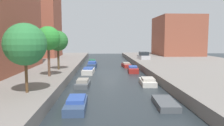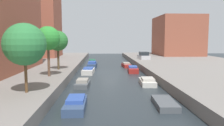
# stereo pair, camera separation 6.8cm
# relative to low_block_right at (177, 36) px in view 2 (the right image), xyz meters

# --- Properties ---
(ground_plane) EXTENTS (84.00, 84.00, 0.00)m
(ground_plane) POSITION_rel_low_block_right_xyz_m (-18.00, -21.92, -5.83)
(ground_plane) COLOR #232B30
(quay_left) EXTENTS (20.00, 64.00, 1.00)m
(quay_left) POSITION_rel_low_block_right_xyz_m (-33.00, -21.92, -5.33)
(quay_left) COLOR gray
(quay_left) RESTS_ON ground_plane
(quay_right) EXTENTS (20.00, 64.00, 1.00)m
(quay_right) POSITION_rel_low_block_right_xyz_m (-3.00, -21.92, -5.33)
(quay_right) COLOR gray
(quay_right) RESTS_ON ground_plane
(low_block_right) EXTENTS (10.00, 12.86, 9.67)m
(low_block_right) POSITION_rel_low_block_right_xyz_m (0.00, 0.00, 0.00)
(low_block_right) COLOR brown
(low_block_right) RESTS_ON quay_right
(street_tree_0) EXTENTS (3.18, 3.18, 5.24)m
(street_tree_0) POSITION_rel_low_block_right_xyz_m (-24.98, -38.95, -1.19)
(street_tree_0) COLOR brown
(street_tree_0) RESTS_ON quay_left
(street_tree_1) EXTENTS (2.59, 2.59, 5.42)m
(street_tree_1) POSITION_rel_low_block_right_xyz_m (-24.98, -31.56, -0.75)
(street_tree_1) COLOR brown
(street_tree_1) RESTS_ON quay_left
(street_tree_2) EXTENTS (2.66, 2.66, 5.13)m
(street_tree_2) POSITION_rel_low_block_right_xyz_m (-24.98, -26.14, -1.06)
(street_tree_2) COLOR #4F3E28
(street_tree_2) RESTS_ON quay_left
(parked_car) EXTENTS (1.99, 4.36, 1.48)m
(parked_car) POSITION_rel_low_block_right_xyz_m (-10.67, -11.29, -4.22)
(parked_car) COLOR #B7B7BC
(parked_car) RESTS_ON quay_right
(moored_boat_left_0) EXTENTS (1.46, 3.86, 0.82)m
(moored_boat_left_0) POSITION_rel_low_block_right_xyz_m (-21.16, -39.98, -5.48)
(moored_boat_left_0) COLOR #33476B
(moored_boat_left_0) RESTS_ON ground_plane
(moored_boat_left_1) EXTENTS (1.52, 3.19, 0.80)m
(moored_boat_left_1) POSITION_rel_low_block_right_xyz_m (-21.28, -32.44, -5.50)
(moored_boat_left_1) COLOR #4C5156
(moored_boat_left_1) RESTS_ON ground_plane
(moored_boat_left_2) EXTENTS (1.78, 3.77, 0.89)m
(moored_boat_left_2) POSITION_rel_low_block_right_xyz_m (-21.17, -23.64, -5.44)
(moored_boat_left_2) COLOR beige
(moored_boat_left_2) RESTS_ON ground_plane
(moored_boat_left_3) EXTENTS (1.77, 3.90, 1.07)m
(moored_boat_left_3) POSITION_rel_low_block_right_xyz_m (-20.90, -16.12, -5.38)
(moored_boat_left_3) COLOR #33476B
(moored_boat_left_3) RESTS_ON ground_plane
(moored_boat_left_4) EXTENTS (1.50, 3.53, 0.62)m
(moored_boat_left_4) POSITION_rel_low_block_right_xyz_m (-21.21, -8.17, -5.52)
(moored_boat_left_4) COLOR #195638
(moored_boat_left_4) RESTS_ON ground_plane
(moored_boat_right_0) EXTENTS (1.64, 3.54, 0.45)m
(moored_boat_right_0) POSITION_rel_low_block_right_xyz_m (-14.52, -39.70, -5.61)
(moored_boat_right_0) COLOR #4C5156
(moored_boat_right_0) RESTS_ON ground_plane
(moored_boat_right_1) EXTENTS (1.71, 3.59, 0.81)m
(moored_boat_right_1) POSITION_rel_low_block_right_xyz_m (-14.19, -31.86, -5.49)
(moored_boat_right_1) COLOR beige
(moored_boat_right_1) RESTS_ON ground_plane
(moored_boat_right_2) EXTENTS (1.65, 3.62, 0.95)m
(moored_boat_right_2) POSITION_rel_low_block_right_xyz_m (-14.46, -22.63, -5.42)
(moored_boat_right_2) COLOR maroon
(moored_boat_right_2) RESTS_ON ground_plane
(moored_boat_right_3) EXTENTS (1.55, 3.69, 0.81)m
(moored_boat_right_3) POSITION_rel_low_block_right_xyz_m (-14.74, -16.18, -5.49)
(moored_boat_right_3) COLOR maroon
(moored_boat_right_3) RESTS_ON ground_plane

